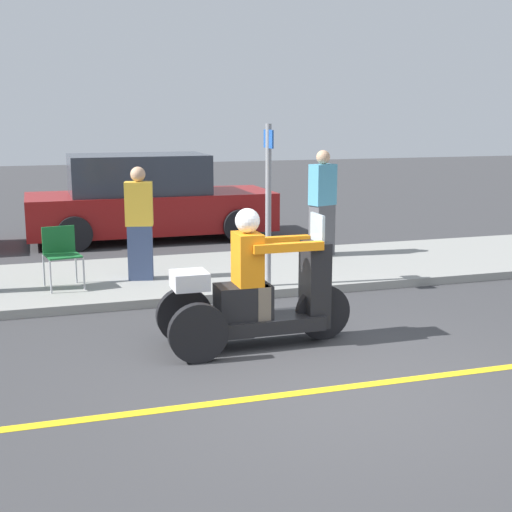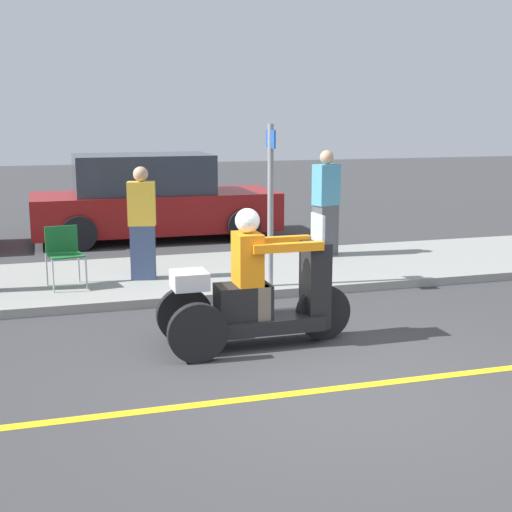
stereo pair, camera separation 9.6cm
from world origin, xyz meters
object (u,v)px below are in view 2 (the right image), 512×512
at_px(motorcycle_trike, 257,297).
at_px(spectator_mid_group, 142,225).
at_px(spectator_end_of_line, 326,205).
at_px(street_sign, 270,199).
at_px(folding_chair_curbside, 64,250).
at_px(parked_car_lot_right, 152,200).

height_order(motorcycle_trike, spectator_mid_group, spectator_mid_group).
xyz_separation_m(motorcycle_trike, spectator_end_of_line, (2.35, 3.83, 0.42)).
xyz_separation_m(motorcycle_trike, spectator_mid_group, (-0.79, 2.98, 0.36)).
bearing_deg(street_sign, folding_chair_curbside, 163.41).
bearing_deg(spectator_mid_group, street_sign, -29.93).
bearing_deg(spectator_end_of_line, spectator_mid_group, -164.83).
bearing_deg(parked_car_lot_right, spectator_end_of_line, -52.08).
height_order(spectator_end_of_line, folding_chair_curbside, spectator_end_of_line).
height_order(spectator_end_of_line, spectator_mid_group, spectator_end_of_line).
bearing_deg(folding_chair_curbside, parked_car_lot_right, 65.90).
height_order(spectator_end_of_line, street_sign, street_sign).
height_order(spectator_mid_group, street_sign, street_sign).
bearing_deg(motorcycle_trike, spectator_end_of_line, 58.49).
distance_m(motorcycle_trike, street_sign, 2.34).
bearing_deg(parked_car_lot_right, spectator_mid_group, -100.45).
xyz_separation_m(motorcycle_trike, folding_chair_curbside, (-1.89, 2.86, 0.09)).
bearing_deg(street_sign, spectator_end_of_line, 49.20).
bearing_deg(spectator_end_of_line, street_sign, -130.80).
xyz_separation_m(motorcycle_trike, parked_car_lot_right, (-0.06, 6.93, 0.24)).
relative_size(folding_chair_curbside, street_sign, 0.37).
relative_size(spectator_mid_group, folding_chair_curbside, 1.96).
xyz_separation_m(spectator_mid_group, parked_car_lot_right, (0.73, 3.95, -0.12)).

